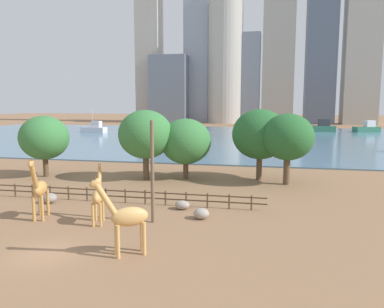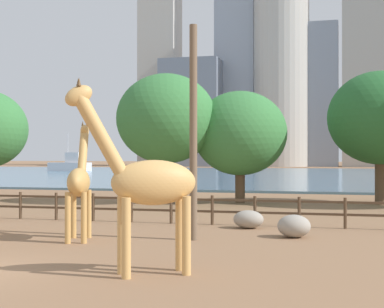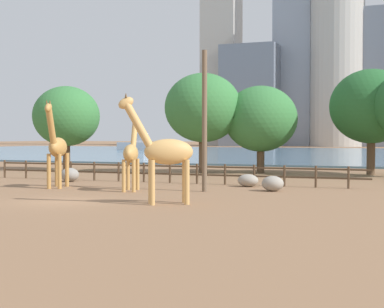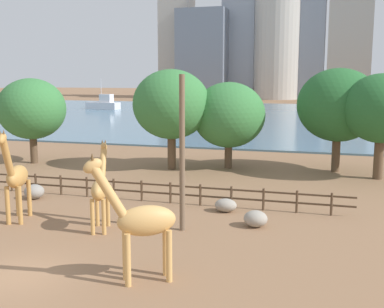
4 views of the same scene
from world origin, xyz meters
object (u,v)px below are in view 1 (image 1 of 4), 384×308
giraffe_young (39,189)px  boulder_small (182,205)px  boulder_by_pole (201,214)px  tree_right_tall (186,141)px  tree_right_small (260,134)px  boat_ferry (367,128)px  boat_barge (321,127)px  utility_pole (152,172)px  tree_left_small (288,137)px  giraffe_companion (98,196)px  tree_left_large (145,135)px  boulder_near_fence (50,198)px  giraffe_tall (126,217)px  boat_sailboat (94,128)px  tree_center_broad (44,138)px

giraffe_young → boulder_small: (10.35, 4.88, -2.04)m
giraffe_young → boulder_by_pole: bearing=84.0°
tree_right_tall → tree_right_small: 8.83m
boat_ferry → boat_barge: 13.96m
utility_pole → boulder_by_pole: bearing=24.4°
boulder_small → tree_left_small: (9.18, 12.02, 4.94)m
giraffe_companion → boulder_by_pole: bearing=-88.8°
boulder_small → tree_left_large: (-7.10, 11.36, 5.02)m
giraffe_companion → tree_left_small: size_ratio=0.56×
boulder_near_fence → boat_ferry: (48.97, 93.73, 0.93)m
boulder_small → boat_barge: boat_barge is taller
boulder_by_pole → boat_barge: bearing=77.5°
giraffe_companion → giraffe_young: size_ratio=0.86×
tree_right_small → giraffe_tall: bearing=-106.3°
giraffe_tall → giraffe_companion: (-4.40, 5.31, -0.27)m
boulder_by_pole → tree_right_small: bearing=76.3°
giraffe_young → tree_left_large: 16.83m
giraffe_young → tree_left_large: tree_left_large is taller
boat_sailboat → giraffe_companion: bearing=121.8°
boulder_near_fence → tree_right_tall: 17.21m
tree_left_small → boat_ferry: size_ratio=0.94×
utility_pole → boat_barge: 98.38m
tree_left_small → boulder_by_pole: bearing=-116.3°
tree_right_tall → boulder_small: bearing=-78.6°
boulder_small → boat_sailboat: boat_sailboat is taller
tree_center_broad → tree_left_small: tree_left_small is taller
boulder_near_fence → boat_barge: boat_barge is taller
giraffe_tall → boulder_small: bearing=-127.3°
boulder_small → boat_barge: bearing=76.0°
tree_left_large → tree_center_broad: size_ratio=1.10×
tree_right_tall → boulder_near_fence: bearing=-125.4°
boulder_small → boat_sailboat: 87.53m
giraffe_young → tree_right_tall: size_ratio=0.71×
boulder_small → tree_left_small: 15.91m
tree_left_small → tree_right_small: 3.72m
boulder_small → tree_right_tall: size_ratio=0.18×
tree_left_small → giraffe_companion: bearing=-130.8°
tree_right_small → boulder_by_pole: bearing=-103.7°
tree_center_broad → boulder_near_fence: bearing=-55.8°
boat_sailboat → boat_barge: 69.88m
boat_sailboat → boulder_by_pole: bearing=126.7°
giraffe_companion → boat_ferry: bearing=-41.0°
boulder_small → tree_center_broad: bearing=151.9°
giraffe_tall → tree_left_large: size_ratio=0.60×
giraffe_tall → tree_center_broad: size_ratio=0.66×
boulder_near_fence → tree_center_broad: bearing=124.2°
giraffe_companion → boulder_by_pole: giraffe_companion is taller
giraffe_tall → utility_pole: (-0.37, 6.31, 1.53)m
boulder_small → tree_right_tall: tree_right_tall is taller
tree_left_small → boat_barge: size_ratio=0.86×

